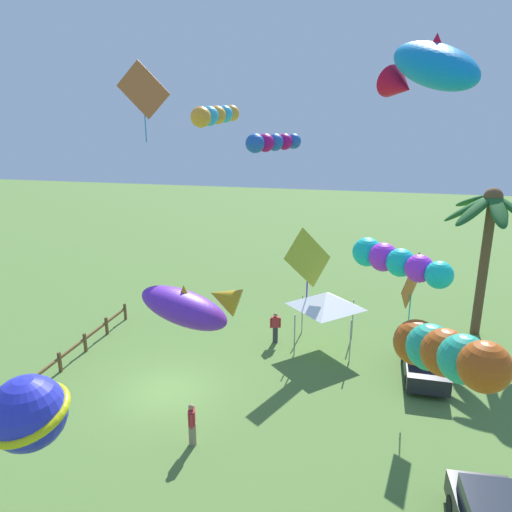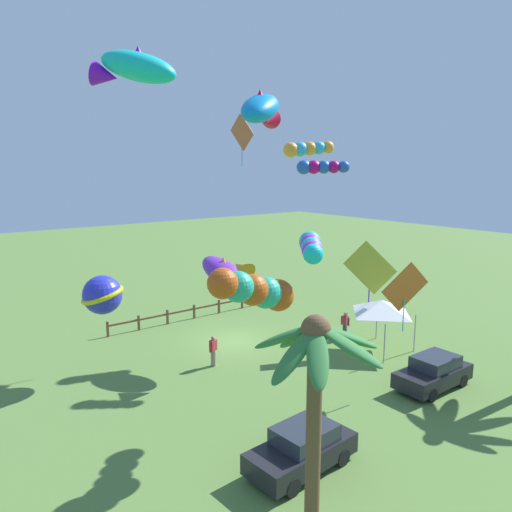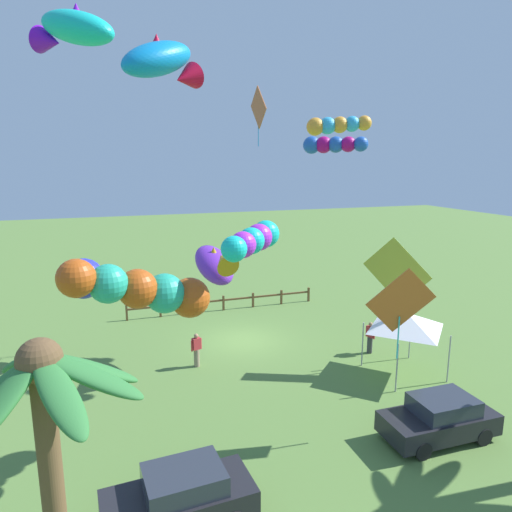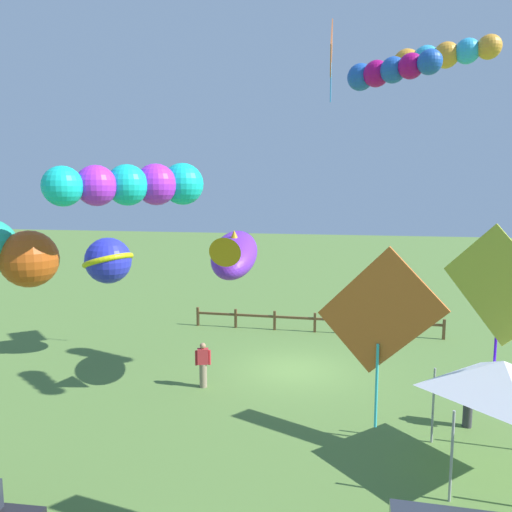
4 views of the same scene
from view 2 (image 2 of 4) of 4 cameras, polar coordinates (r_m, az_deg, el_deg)
ground_plane at (r=28.95m, az=-2.50°, el=-9.89°), size 120.00×120.00×0.00m
palm_tree_0 at (r=12.12m, az=6.94°, el=-14.13°), size 3.15×3.17×6.62m
rail_fence at (r=33.17m, az=-7.21°, el=-6.25°), size 11.98×0.12×0.95m
parked_car_0 at (r=24.42m, az=19.93°, el=-12.58°), size 3.91×1.77×1.51m
parked_car_1 at (r=17.64m, az=5.39°, el=-21.35°), size 4.00×1.95×1.51m
spectator_0 at (r=25.41m, az=-4.99°, el=-10.91°), size 0.53×0.34×1.59m
spectator_1 at (r=29.64m, az=10.31°, el=-7.90°), size 0.33×0.53×1.59m
festival_tent at (r=27.78m, az=14.38°, el=-5.74°), size 2.86×2.86×2.85m
kite_tube_0 at (r=16.69m, az=0.02°, el=-4.04°), size 4.07×1.96×2.12m
kite_tube_1 at (r=26.13m, az=7.58°, el=10.21°), size 2.37×1.92×0.75m
kite_tube_2 at (r=19.35m, az=6.43°, el=1.07°), size 2.48×2.74×0.90m
kite_diamond_3 at (r=22.77m, az=16.92°, el=-3.58°), size 2.13×0.94×3.20m
kite_ball_4 at (r=24.48m, az=-17.42°, el=-4.33°), size 2.66×2.67×1.86m
kite_diamond_5 at (r=28.53m, az=-1.65°, el=14.12°), size 0.11×2.12×2.96m
kite_diamond_6 at (r=27.93m, az=13.12°, el=-1.44°), size 2.33×1.97×4.18m
kite_fish_7 at (r=25.07m, az=-3.50°, el=-1.83°), size 1.85×3.78×2.11m
kite_fish_8 at (r=17.36m, az=0.63°, el=16.64°), size 2.80×2.41×1.56m
kite_fish_9 at (r=20.82m, az=-14.00°, el=20.45°), size 3.40×3.26×1.74m
kite_tube_10 at (r=29.49m, az=5.96°, el=12.30°), size 3.16×1.47×0.99m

